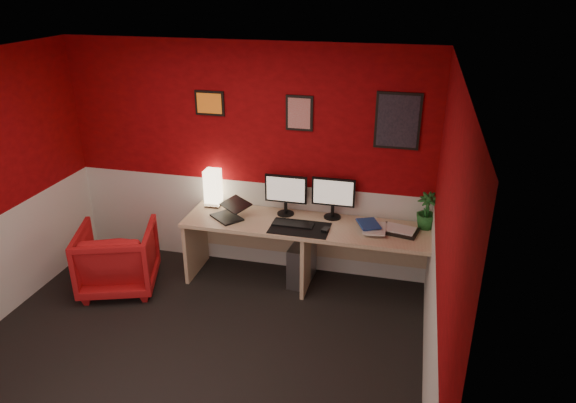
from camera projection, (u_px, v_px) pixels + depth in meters
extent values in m
cube|color=black|center=(189.00, 358.00, 4.63)|extent=(4.00, 3.50, 0.01)
cube|color=white|center=(162.00, 68.00, 3.64)|extent=(4.00, 3.50, 0.01)
cube|color=#9B080C|center=(246.00, 160.00, 5.69)|extent=(4.00, 0.01, 2.50)
cube|color=#9B080C|center=(24.00, 385.00, 2.57)|extent=(4.00, 0.01, 2.50)
cube|color=#9B080C|center=(441.00, 260.00, 3.69)|extent=(0.01, 3.50, 2.50)
cube|color=silver|center=(248.00, 223.00, 5.98)|extent=(4.00, 0.01, 1.00)
cube|color=silver|center=(429.00, 347.00, 3.99)|extent=(0.01, 3.50, 1.00)
cube|color=tan|center=(308.00, 255.00, 5.57)|extent=(2.60, 0.65, 0.73)
cube|color=#FFE5B2|center=(213.00, 189.00, 5.78)|extent=(0.16, 0.16, 0.40)
cube|color=black|center=(226.00, 209.00, 5.51)|extent=(0.40, 0.39, 0.22)
cube|color=black|center=(286.00, 189.00, 5.53)|extent=(0.45, 0.06, 0.58)
cube|color=black|center=(333.00, 192.00, 5.45)|extent=(0.45, 0.06, 0.58)
cube|color=black|center=(300.00, 228.00, 5.33)|extent=(0.60, 0.38, 0.01)
cube|color=black|center=(293.00, 224.00, 5.39)|extent=(0.42, 0.14, 0.02)
cube|color=black|center=(326.00, 230.00, 5.26)|extent=(0.08, 0.11, 0.03)
imported|color=navy|center=(363.00, 228.00, 5.30)|extent=(0.25, 0.31, 0.03)
imported|color=silver|center=(363.00, 228.00, 5.26)|extent=(0.23, 0.31, 0.02)
imported|color=navy|center=(359.00, 225.00, 5.26)|extent=(0.28, 0.32, 0.02)
cube|color=black|center=(399.00, 231.00, 5.25)|extent=(0.39, 0.32, 0.03)
imported|color=#19591E|center=(427.00, 211.00, 5.27)|extent=(0.25, 0.25, 0.37)
cube|color=#99999E|center=(302.00, 262.00, 5.71)|extent=(0.24, 0.47, 0.45)
imported|color=red|center=(118.00, 258.00, 5.54)|extent=(0.97, 0.98, 0.70)
cube|color=orange|center=(210.00, 103.00, 5.52)|extent=(0.32, 0.02, 0.26)
cube|color=red|center=(299.00, 113.00, 5.33)|extent=(0.28, 0.02, 0.36)
cube|color=black|center=(398.00, 121.00, 5.12)|extent=(0.44, 0.02, 0.56)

